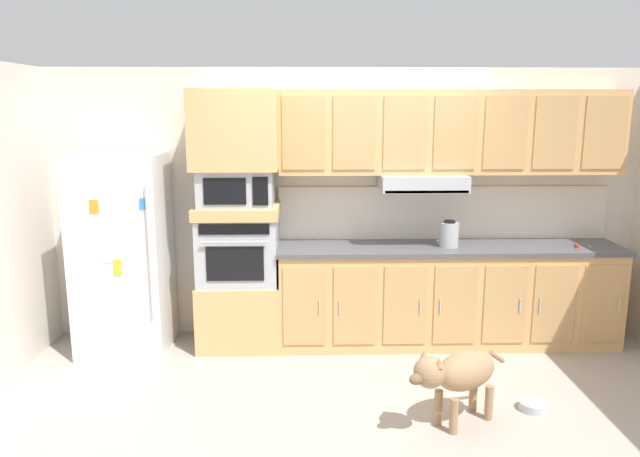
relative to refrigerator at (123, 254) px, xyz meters
The scene contains 16 objects.
ground_plane 2.29m from the refrigerator, 18.77° to the right, with size 9.60×9.60×0.00m, color #9E9389.
back_kitchen_wall 2.08m from the refrigerator, 12.14° to the left, with size 6.20×0.12×2.50m, color beige.
refrigerator is the anchor object (origin of this frame).
oven_base_cabinet 1.17m from the refrigerator, ahead, with size 0.74×0.62×0.60m, color tan.
built_in_oven 1.01m from the refrigerator, ahead, with size 0.70×0.62×0.60m.
appliance_mid_shelf 1.08m from the refrigerator, ahead, with size 0.74×0.62×0.10m, color tan.
microwave 1.17m from the refrigerator, ahead, with size 0.64×0.54×0.32m.
appliance_upper_cabinet 1.48m from the refrigerator, ahead, with size 0.74×0.62×0.68m, color tan.
lower_cabinet_run 2.95m from the refrigerator, ahead, with size 3.06×0.63×0.88m.
countertop_slab 2.91m from the refrigerator, ahead, with size 3.10×0.64×0.04m, color #4C4C51.
backsplash_panel 2.95m from the refrigerator, ahead, with size 3.10×0.02×0.50m, color silver.
upper_cabinet_with_hood 3.08m from the refrigerator, ahead, with size 3.06×0.48×0.88m.
screwdriver 4.05m from the refrigerator, ahead, with size 0.16×0.15×0.03m.
electric_kettle 2.90m from the refrigerator, ahead, with size 0.17×0.17×0.24m.
dog 3.04m from the refrigerator, 28.28° to the right, with size 0.79×0.54×0.58m.
dog_food_bowl 3.58m from the refrigerator, 20.69° to the right, with size 0.20×0.20×0.06m.
Camera 1 is at (-0.39, -4.52, 2.17)m, focal length 33.78 mm.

